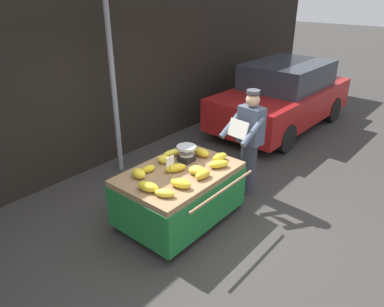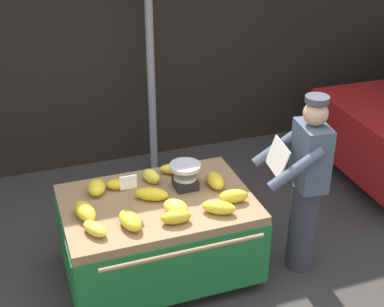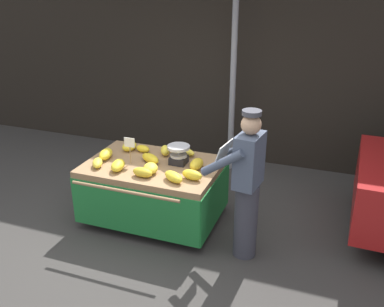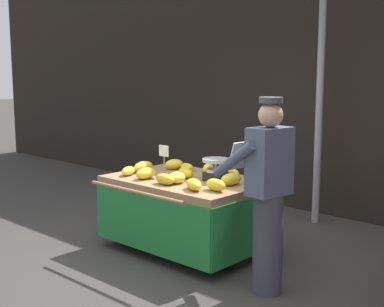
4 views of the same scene
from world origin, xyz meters
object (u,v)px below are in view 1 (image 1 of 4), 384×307
object	(u,v)px
banana_bunch_0	(220,157)
banana_bunch_11	(165,193)
banana_bunch_1	(164,160)
banana_bunch_2	(149,169)
banana_bunch_4	(181,183)
vendor_person	(249,143)
price_sign	(170,163)
banana_bunch_5	(202,153)
banana_cart	(179,184)
banana_bunch_12	(175,168)
banana_bunch_8	(148,187)
weighing_scale	(186,154)
banana_bunch_9	(139,173)
banana_bunch_10	(172,153)
street_pole	(113,85)
banana_bunch_6	(197,170)
banana_bunch_7	(203,174)
parked_car	(283,96)
banana_bunch_3	(219,164)

from	to	relation	value
banana_bunch_0	banana_bunch_11	distance (m)	1.21
banana_bunch_0	banana_bunch_1	world-z (taller)	banana_bunch_1
banana_bunch_2	banana_bunch_4	bearing A→B (deg)	-92.83
banana_bunch_2	banana_bunch_11	size ratio (longest dim) A/B	0.82
banana_bunch_2	banana_bunch_4	world-z (taller)	banana_bunch_4
banana_bunch_11	vendor_person	world-z (taller)	vendor_person
price_sign	banana_bunch_5	xyz separation A→B (m)	(0.82, 0.13, -0.19)
banana_cart	banana_bunch_12	distance (m)	0.27
banana_bunch_8	weighing_scale	bearing A→B (deg)	10.74
banana_bunch_9	banana_bunch_12	size ratio (longest dim) A/B	0.78
weighing_scale	banana_bunch_10	xyz separation A→B (m)	(-0.01, 0.27, -0.07)
weighing_scale	banana_bunch_8	distance (m)	0.95
banana_bunch_12	price_sign	bearing A→B (deg)	-152.95
banana_bunch_1	banana_bunch_4	xyz separation A→B (m)	(-0.35, -0.62, -0.00)
street_pole	banana_bunch_11	size ratio (longest dim) A/B	12.76
banana_bunch_8	banana_bunch_10	xyz separation A→B (m)	(0.92, 0.45, -0.01)
weighing_scale	price_sign	bearing A→B (deg)	-159.67
banana_bunch_6	banana_bunch_0	bearing A→B (deg)	-0.09
banana_bunch_4	banana_bunch_5	size ratio (longest dim) A/B	1.09
banana_bunch_1	banana_bunch_7	bearing A→B (deg)	-88.79
banana_cart	banana_bunch_0	bearing A→B (deg)	-21.68
banana_bunch_4	vendor_person	world-z (taller)	vendor_person
vendor_person	parked_car	distance (m)	3.27
banana_bunch_5	banana_bunch_7	xyz separation A→B (m)	(-0.51, -0.42, -0.01)
banana_bunch_7	vendor_person	bearing A→B (deg)	2.18
price_sign	banana_bunch_9	distance (m)	0.47
banana_bunch_3	street_pole	bearing A→B (deg)	88.49
banana_bunch_5	banana_bunch_6	distance (m)	0.55
banana_cart	banana_bunch_7	xyz separation A→B (m)	(0.05, -0.37, 0.27)
price_sign	banana_bunch_4	xyz separation A→B (m)	(-0.05, -0.22, -0.19)
banana_bunch_2	banana_bunch_4	size ratio (longest dim) A/B	0.72
banana_bunch_0	banana_bunch_3	xyz separation A→B (m)	(-0.18, -0.11, -0.00)
banana_bunch_0	parked_car	xyz separation A→B (m)	(3.77, 0.90, -0.10)
weighing_scale	vendor_person	size ratio (longest dim) A/B	0.16
banana_bunch_0	price_sign	bearing A→B (deg)	169.61
price_sign	vendor_person	bearing A→B (deg)	-9.07
price_sign	banana_bunch_2	bearing A→B (deg)	92.99
weighing_scale	banana_bunch_6	world-z (taller)	weighing_scale
banana_bunch_6	street_pole	bearing A→B (deg)	79.46
banana_bunch_5	banana_bunch_8	distance (m)	1.19
banana_bunch_2	banana_bunch_12	world-z (taller)	banana_bunch_12
banana_bunch_4	parked_car	world-z (taller)	parked_car
price_sign	banana_bunch_11	size ratio (longest dim) A/B	1.37
street_pole	banana_bunch_3	world-z (taller)	street_pole
banana_bunch_6	parked_car	size ratio (longest dim) A/B	0.06
banana_cart	banana_bunch_4	size ratio (longest dim) A/B	5.90
weighing_scale	banana_bunch_2	xyz separation A→B (m)	(-0.58, 0.18, -0.07)
banana_bunch_3	banana_bunch_6	xyz separation A→B (m)	(-0.34, 0.11, 0.00)
street_pole	weighing_scale	bearing A→B (deg)	-96.08
banana_bunch_6	banana_bunch_7	bearing A→B (deg)	-107.29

